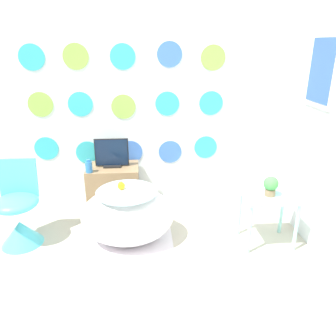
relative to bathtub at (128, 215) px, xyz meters
The scene contains 11 objects.
wall_back_dotted 1.41m from the bathtub, 91.18° to the left, with size 4.39×0.05×2.60m.
wall_right 1.99m from the bathtub, ahead, with size 0.06×3.05×2.60m.
rug 0.33m from the bathtub, 101.66° to the right, with size 0.91×0.76×0.01m.
bathtub is the anchor object (origin of this frame).
rubber_duck 0.30m from the bathtub, 164.88° to the left, with size 0.07×0.08×0.08m.
chair 1.00m from the bathtub, behind, with size 0.40×0.40×0.79m.
tv_cabinet 0.72m from the bathtub, 104.53° to the left, with size 0.56×0.41×0.49m.
tv 0.81m from the bathtub, 104.50° to the left, with size 0.36×0.12×0.32m.
vase 0.74m from the bathtub, 127.09° to the left, with size 0.07×0.07×0.14m.
side_table 1.30m from the bathtub, ahead, with size 0.47×0.37×0.49m.
potted_plant_left 1.33m from the bathtub, ahead, with size 0.13×0.13×0.18m.
Camera 1 is at (0.18, -1.60, 1.77)m, focal length 35.00 mm.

